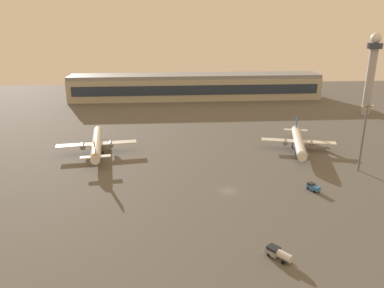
# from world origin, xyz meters

# --- Properties ---
(ground_plane) EXTENTS (416.00, 416.00, 0.00)m
(ground_plane) POSITION_xyz_m (0.00, 0.00, 0.00)
(ground_plane) COLOR #56544F
(terminal_building) EXTENTS (165.79, 22.40, 16.40)m
(terminal_building) POSITION_xyz_m (1.76, 144.18, 8.09)
(terminal_building) COLOR #B2AD99
(terminal_building) RESTS_ON ground
(control_tower) EXTENTS (8.00, 8.00, 44.54)m
(control_tower) POSITION_xyz_m (94.13, 93.37, 25.51)
(control_tower) COLOR #A8A8B2
(control_tower) RESTS_ON ground
(airplane_terminal_side) EXTENTS (29.73, 37.88, 9.87)m
(airplane_terminal_side) POSITION_xyz_m (35.12, 36.49, 3.73)
(airplane_terminal_side) COLOR silver
(airplane_terminal_side) RESTS_ON ground
(airplane_mid_apron) EXTENTS (31.76, 40.68, 10.44)m
(airplane_mid_apron) POSITION_xyz_m (-47.00, 39.55, 3.95)
(airplane_mid_apron) COLOR silver
(airplane_mid_apron) RESTS_ON ground
(fuel_truck) EXTENTS (5.55, 6.25, 2.35)m
(fuel_truck) POSITION_xyz_m (5.44, -35.55, 1.37)
(fuel_truck) COLOR gray
(fuel_truck) RESTS_ON ground
(baggage_tractor) EXTENTS (3.54, 4.58, 2.25)m
(baggage_tractor) POSITION_xyz_m (26.78, -1.71, 1.18)
(baggage_tractor) COLOR #3372BF
(baggage_tractor) RESTS_ON ground
(apron_light_west) EXTENTS (4.80, 0.90, 24.02)m
(apron_light_west) POSITION_xyz_m (49.23, 13.27, 13.83)
(apron_light_west) COLOR slate
(apron_light_west) RESTS_ON ground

